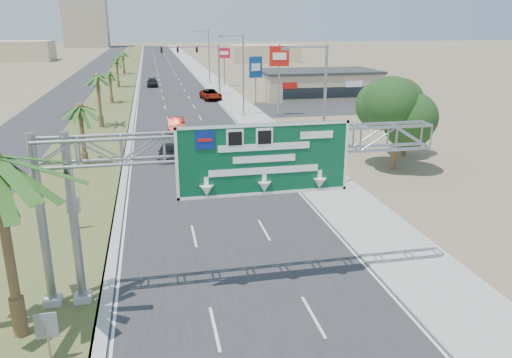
{
  "coord_description": "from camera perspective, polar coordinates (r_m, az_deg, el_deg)",
  "views": [
    {
      "loc": [
        -3.87,
        -9.67,
        11.35
      ],
      "look_at": [
        0.81,
        12.59,
        4.2
      ],
      "focal_mm": 35.0,
      "sensor_mm": 36.0,
      "label": 1
    }
  ],
  "objects": [
    {
      "name": "signal_mast",
      "position": [
        82.4,
        -5.69,
        12.84
      ],
      "size": [
        10.28,
        0.71,
        8.0
      ],
      "color": "gray",
      "rests_on": "ground"
    },
    {
      "name": "oak_near",
      "position": [
        40.93,
        15.9,
        7.19
      ],
      "size": [
        4.5,
        4.5,
        6.8
      ],
      "color": "brown",
      "rests_on": "ground"
    },
    {
      "name": "palm_row_b",
      "position": [
        42.54,
        -19.52,
        7.73
      ],
      "size": [
        3.99,
        3.99,
        5.95
      ],
      "color": "brown",
      "rests_on": "ground"
    },
    {
      "name": "tower_distant",
      "position": [
        261.26,
        -19.01,
        17.91
      ],
      "size": [
        20.0,
        16.0,
        35.0
      ],
      "primitive_type": "cube",
      "color": "tan",
      "rests_on": "ground"
    },
    {
      "name": "palm_row_d",
      "position": [
        76.2,
        -16.41,
        11.54
      ],
      "size": [
        3.99,
        3.99,
        5.45
      ],
      "color": "brown",
      "rests_on": "ground"
    },
    {
      "name": "palm_row_f",
      "position": [
        119.99,
        -14.99,
        13.71
      ],
      "size": [
        3.99,
        3.99,
        5.75
      ],
      "color": "brown",
      "rests_on": "ground"
    },
    {
      "name": "car_mid_lane",
      "position": [
        54.24,
        -9.09,
        6.04
      ],
      "size": [
        1.85,
        5.06,
        1.66
      ],
      "primitive_type": "imported",
      "rotation": [
        0.0,
        0.0,
        -0.02
      ],
      "color": "maroon",
      "rests_on": "ground"
    },
    {
      "name": "median_grass",
      "position": [
        120.36,
        -15.06,
        11.49
      ],
      "size": [
        7.0,
        300.0,
        0.12
      ],
      "primitive_type": "cube",
      "color": "#4B602A",
      "rests_on": "ground"
    },
    {
      "name": "streetlight_mid",
      "position": [
        63.03,
        -1.64,
        11.38
      ],
      "size": [
        3.27,
        0.44,
        10.0
      ],
      "color": "gray",
      "rests_on": "ground"
    },
    {
      "name": "car_far",
      "position": [
        95.95,
        -11.77,
        10.73
      ],
      "size": [
        2.03,
        4.94,
        1.43
      ],
      "primitive_type": "imported",
      "rotation": [
        0.0,
        0.0,
        -0.01
      ],
      "color": "black",
      "rests_on": "ground"
    },
    {
      "name": "streetlight_near",
      "position": [
        34.24,
        7.44,
        6.09
      ],
      "size": [
        3.27,
        0.44,
        10.0
      ],
      "color": "gray",
      "rests_on": "ground"
    },
    {
      "name": "pole_sign_blue",
      "position": [
        73.56,
        -0.04,
        12.49
      ],
      "size": [
        2.01,
        0.82,
        6.92
      ],
      "color": "gray",
      "rests_on": "ground"
    },
    {
      "name": "palm_row_c",
      "position": [
        58.22,
        -17.71,
        11.04
      ],
      "size": [
        3.99,
        3.99,
        6.75
      ],
      "color": "brown",
      "rests_on": "ground"
    },
    {
      "name": "store_building",
      "position": [
        80.52,
        7.07,
        10.65
      ],
      "size": [
        18.0,
        10.0,
        4.0
      ],
      "primitive_type": "cube",
      "color": "tan",
      "rests_on": "ground"
    },
    {
      "name": "oak_far",
      "position": [
        45.92,
        16.89,
        7.26
      ],
      "size": [
        3.5,
        3.5,
        5.6
      ],
      "color": "brown",
      "rests_on": "ground"
    },
    {
      "name": "road",
      "position": [
        120.27,
        -10.2,
        11.77
      ],
      "size": [
        12.0,
        300.0,
        0.02
      ],
      "primitive_type": "cube",
      "color": "#28282B",
      "rests_on": "ground"
    },
    {
      "name": "median_signback_a",
      "position": [
        18.95,
        -22.79,
        -15.57
      ],
      "size": [
        0.75,
        0.08,
        2.08
      ],
      "color": "gray",
      "rests_on": "ground"
    },
    {
      "name": "median_signback_b",
      "position": [
        29.75,
        -20.14,
        -3.1
      ],
      "size": [
        0.75,
        0.08,
        2.08
      ],
      "color": "gray",
      "rests_on": "ground"
    },
    {
      "name": "sign_gantry",
      "position": [
        20.49,
        -3.6,
        2.45
      ],
      "size": [
        16.75,
        1.24,
        7.5
      ],
      "color": "gray",
      "rests_on": "ground"
    },
    {
      "name": "building_distant_right",
      "position": [
        153.71,
        0.9,
        14.15
      ],
      "size": [
        20.0,
        12.0,
        5.0
      ],
      "primitive_type": "cube",
      "color": "tan",
      "rests_on": "ground"
    },
    {
      "name": "streetlight_far",
      "position": [
        98.53,
        -5.5,
        13.5
      ],
      "size": [
        3.27,
        0.44,
        10.0
      ],
      "color": "gray",
      "rests_on": "ground"
    },
    {
      "name": "opposing_road",
      "position": [
        120.92,
        -18.42,
        11.2
      ],
      "size": [
        8.0,
        300.0,
        0.02
      ],
      "primitive_type": "cube",
      "color": "#28282B",
      "rests_on": "ground"
    },
    {
      "name": "pole_sign_red_far",
      "position": [
        94.15,
        -3.66,
        13.9
      ],
      "size": [
        2.16,
        1.08,
        7.14
      ],
      "color": "gray",
      "rests_on": "ground"
    },
    {
      "name": "pole_sign_red_near",
      "position": [
        62.81,
        2.67,
        13.39
      ],
      "size": [
        2.42,
        0.54,
        8.82
      ],
      "color": "gray",
      "rests_on": "ground"
    },
    {
      "name": "sidewalk_right",
      "position": [
        120.84,
        -6.09,
        11.99
      ],
      "size": [
        4.0,
        300.0,
        0.1
      ],
      "primitive_type": "cube",
      "color": "#9E9B93",
      "rests_on": "ground"
    },
    {
      "name": "car_left_lane",
      "position": [
        43.96,
        -10.07,
        3.11
      ],
      "size": [
        2.01,
        4.05,
        1.33
      ],
      "primitive_type": "imported",
      "rotation": [
        0.0,
        0.0,
        -0.11
      ],
      "color": "black",
      "rests_on": "ground"
    },
    {
      "name": "car_right_lane",
      "position": [
        77.87,
        -5.2,
        9.58
      ],
      "size": [
        3.15,
        5.86,
        1.56
      ],
      "primitive_type": "imported",
      "rotation": [
        0.0,
        0.0,
        0.1
      ],
      "color": "gray",
      "rests_on": "ground"
    },
    {
      "name": "building_distant_left",
      "position": [
        174.79,
        -26.2,
        12.99
      ],
      "size": [
        24.0,
        14.0,
        6.0
      ],
      "primitive_type": "cube",
      "color": "tan",
      "rests_on": "ground"
    },
    {
      "name": "palm_row_e",
      "position": [
        95.05,
        -15.66,
        13.05
      ],
      "size": [
        3.99,
        3.99,
        6.15
      ],
      "color": "brown",
      "rests_on": "ground"
    }
  ]
}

